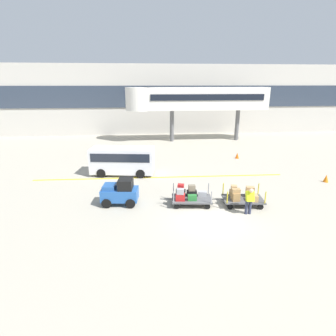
{
  "coord_description": "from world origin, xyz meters",
  "views": [
    {
      "loc": [
        -3.48,
        -12.75,
        6.87
      ],
      "look_at": [
        -1.8,
        5.16,
        1.22
      ],
      "focal_mm": 29.17,
      "sensor_mm": 36.0,
      "label": 1
    }
  ],
  "objects_px": {
    "safety_cone_far": "(326,178)",
    "baggage_cart_lead": "(189,196)",
    "baggage_tug": "(120,192)",
    "baggage_cart_middle": "(242,196)",
    "shuttle_van": "(123,159)",
    "baggage_handler": "(249,200)",
    "safety_cone_near": "(237,156)"
  },
  "relations": [
    {
      "from": "baggage_cart_middle",
      "to": "shuttle_van",
      "type": "distance_m",
      "value": 9.7
    },
    {
      "from": "baggage_cart_lead",
      "to": "baggage_cart_middle",
      "type": "bearing_deg",
      "value": -6.81
    },
    {
      "from": "baggage_cart_middle",
      "to": "safety_cone_near",
      "type": "height_order",
      "value": "baggage_cart_middle"
    },
    {
      "from": "baggage_tug",
      "to": "safety_cone_near",
      "type": "distance_m",
      "value": 13.82
    },
    {
      "from": "baggage_handler",
      "to": "baggage_cart_lead",
      "type": "bearing_deg",
      "value": 151.93
    },
    {
      "from": "baggage_tug",
      "to": "baggage_handler",
      "type": "xyz_separation_m",
      "value": [
        7.0,
        -1.99,
        0.11
      ]
    },
    {
      "from": "baggage_tug",
      "to": "safety_cone_far",
      "type": "bearing_deg",
      "value": 9.49
    },
    {
      "from": "baggage_tug",
      "to": "shuttle_van",
      "type": "bearing_deg",
      "value": 92.11
    },
    {
      "from": "baggage_cart_lead",
      "to": "shuttle_van",
      "type": "xyz_separation_m",
      "value": [
        -4.19,
        5.98,
        0.69
      ]
    },
    {
      "from": "shuttle_van",
      "to": "baggage_cart_middle",
      "type": "bearing_deg",
      "value": -41.05
    },
    {
      "from": "baggage_handler",
      "to": "baggage_tug",
      "type": "bearing_deg",
      "value": 164.13
    },
    {
      "from": "baggage_cart_lead",
      "to": "baggage_cart_middle",
      "type": "xyz_separation_m",
      "value": [
        3.11,
        -0.37,
        -0.0
      ]
    },
    {
      "from": "baggage_tug",
      "to": "safety_cone_far",
      "type": "height_order",
      "value": "baggage_tug"
    },
    {
      "from": "baggage_cart_middle",
      "to": "shuttle_van",
      "type": "relative_size",
      "value": 0.61
    },
    {
      "from": "safety_cone_near",
      "to": "baggage_cart_lead",
      "type": "bearing_deg",
      "value": -122.97
    },
    {
      "from": "baggage_cart_lead",
      "to": "baggage_handler",
      "type": "distance_m",
      "value": 3.43
    },
    {
      "from": "baggage_cart_middle",
      "to": "safety_cone_near",
      "type": "relative_size",
      "value": 5.56
    },
    {
      "from": "baggage_tug",
      "to": "safety_cone_far",
      "type": "xyz_separation_m",
      "value": [
        14.48,
        2.42,
        -0.48
      ]
    },
    {
      "from": "baggage_cart_middle",
      "to": "safety_cone_far",
      "type": "height_order",
      "value": "baggage_cart_middle"
    },
    {
      "from": "baggage_cart_lead",
      "to": "baggage_handler",
      "type": "relative_size",
      "value": 1.96
    },
    {
      "from": "shuttle_van",
      "to": "baggage_cart_lead",
      "type": "bearing_deg",
      "value": -55.0
    },
    {
      "from": "baggage_tug",
      "to": "baggage_cart_lead",
      "type": "distance_m",
      "value": 4.01
    },
    {
      "from": "baggage_cart_lead",
      "to": "safety_cone_near",
      "type": "height_order",
      "value": "baggage_cart_lead"
    },
    {
      "from": "baggage_tug",
      "to": "safety_cone_near",
      "type": "xyz_separation_m",
      "value": [
        10.24,
        9.27,
        -0.48
      ]
    },
    {
      "from": "baggage_tug",
      "to": "baggage_cart_middle",
      "type": "distance_m",
      "value": 7.13
    },
    {
      "from": "baggage_cart_lead",
      "to": "baggage_handler",
      "type": "height_order",
      "value": "baggage_handler"
    },
    {
      "from": "baggage_tug",
      "to": "shuttle_van",
      "type": "distance_m",
      "value": 5.63
    },
    {
      "from": "baggage_cart_lead",
      "to": "shuttle_van",
      "type": "distance_m",
      "value": 7.34
    },
    {
      "from": "baggage_handler",
      "to": "shuttle_van",
      "type": "relative_size",
      "value": 0.31
    },
    {
      "from": "safety_cone_far",
      "to": "baggage_cart_lead",
      "type": "bearing_deg",
      "value": -165.06
    },
    {
      "from": "safety_cone_near",
      "to": "baggage_tug",
      "type": "bearing_deg",
      "value": -137.85
    },
    {
      "from": "baggage_cart_lead",
      "to": "safety_cone_far",
      "type": "xyz_separation_m",
      "value": [
        10.5,
        2.8,
        -0.27
      ]
    }
  ]
}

